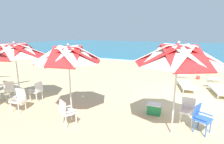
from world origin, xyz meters
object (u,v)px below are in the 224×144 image
Objects in this scene: plastic_chair_0 at (188,109)px; sun_lounger_0 at (218,88)px; beach_umbrella_2 at (15,51)px; plastic_chair_5 at (11,89)px; sun_lounger_1 at (186,83)px; beach_ball at (198,77)px; plastic_chair_4 at (19,99)px; plastic_chair_3 at (37,90)px; plastic_chair_2 at (66,111)px; beach_umbrella_1 at (68,55)px; beach_umbrella_0 at (178,56)px; cooler_box at (154,109)px; plastic_chair_1 at (201,117)px.

sun_lounger_0 is (1.40, 3.77, -0.22)m from plastic_chair_0.
beach_umbrella_2 reaches higher than plastic_chair_5.
plastic_chair_0 is at bearing -88.34° from sun_lounger_1.
beach_ball is at bearing 72.29° from sun_lounger_1.
plastic_chair_4 and plastic_chair_5 have the same top height.
plastic_chair_5 is (-1.24, -0.32, 0.00)m from plastic_chair_3.
plastic_chair_2 is at bearing -3.84° from plastic_chair_4.
plastic_chair_2 is (0.24, -0.59, -1.73)m from beach_umbrella_1.
beach_umbrella_1 is (-3.45, -0.24, -0.14)m from beach_umbrella_0.
plastic_chair_0 is 6.35m from beach_ball.
beach_umbrella_1 is 7.45m from sun_lounger_0.
plastic_chair_2 is 2.37m from plastic_chair_4.
plastic_chair_5 is 0.39× the size of sun_lounger_1.
plastic_chair_4 is (-5.57, -0.67, -1.87)m from beach_umbrella_0.
plastic_chair_2 and plastic_chair_5 have the same top height.
cooler_box is (-0.72, 1.11, -2.17)m from beach_umbrella_0.
beach_umbrella_2 is at bearing -174.41° from plastic_chair_1.
sun_lounger_0 is 1.54m from sun_lounger_1.
plastic_chair_3 is 1.00× the size of plastic_chair_5.
plastic_chair_4 is at bearing -27.17° from plastic_chair_5.
plastic_chair_5 is at bearing 166.98° from plastic_chair_2.
plastic_chair_0 reaches higher than cooler_box.
cooler_box is (4.85, 1.78, -0.30)m from plastic_chair_4.
plastic_chair_4 is at bearing -173.13° from beach_umbrella_0.
plastic_chair_0 is at bearing 130.50° from plastic_chair_1.
beach_umbrella_1 is 3.03× the size of plastic_chair_3.
plastic_chair_1 and plastic_chair_3 have the same top height.
sun_lounger_0 is at bearing 47.62° from plastic_chair_2.
cooler_box is at bearing -105.96° from beach_ball.
beach_umbrella_0 is 7.19m from plastic_chair_5.
plastic_chair_2 is at bearing -13.02° from plastic_chair_5.
plastic_chair_2 is 0.33× the size of beach_umbrella_2.
beach_umbrella_2 is at bearing 136.72° from plastic_chair_4.
plastic_chair_2 is 3.84m from plastic_chair_5.
plastic_chair_4 is 10.27m from beach_ball.
sun_lounger_1 is (7.24, 4.88, -0.22)m from plastic_chair_5.
beach_umbrella_0 reaches higher than plastic_chair_4.
plastic_chair_2 is 3.41m from beach_umbrella_2.
beach_umbrella_0 is 10.90× the size of beach_ball.
plastic_chair_1 is 0.33× the size of beach_umbrella_2.
plastic_chair_4 is (-6.35, -1.13, 0.00)m from plastic_chair_1.
sun_lounger_0 is 4.37m from cooler_box.
beach_umbrella_2 reaches higher than plastic_chair_2.
plastic_chair_3 is (-2.26, 0.60, -1.73)m from beach_umbrella_1.
beach_umbrella_0 is 3.19× the size of plastic_chair_2.
sun_lounger_0 is at bearing 43.01° from beach_umbrella_1.
beach_umbrella_0 reaches higher than plastic_chair_5.
beach_umbrella_1 is at bearing -153.68° from cooler_box.
plastic_chair_3 is 1.28m from plastic_chair_5.
beach_umbrella_1 is 3.03× the size of plastic_chair_2.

